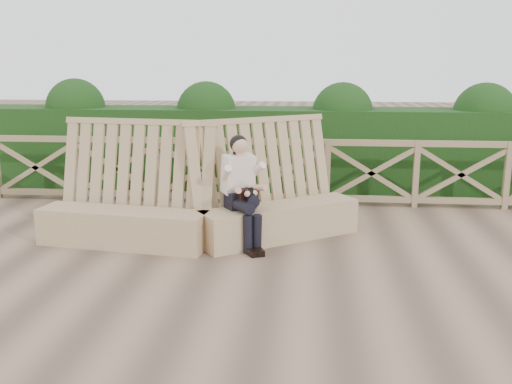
{
  "coord_description": "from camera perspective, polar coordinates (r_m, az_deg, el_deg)",
  "views": [
    {
      "loc": [
        0.41,
        -5.79,
        2.31
      ],
      "look_at": [
        -0.17,
        0.4,
        0.9
      ],
      "focal_mm": 40.0,
      "sensor_mm": 36.0,
      "label": 1
    }
  ],
  "objects": [
    {
      "name": "woman",
      "position": [
        7.26,
        -1.39,
        0.51
      ],
      "size": [
        0.65,
        0.87,
        1.42
      ],
      "rotation": [
        0.0,
        0.0,
        0.57
      ],
      "color": "black",
      "rests_on": "ground"
    },
    {
      "name": "hedge",
      "position": [
        10.61,
        3.1,
        4.3
      ],
      "size": [
        12.0,
        1.2,
        1.5
      ],
      "primitive_type": "cube",
      "color": "black",
      "rests_on": "ground"
    },
    {
      "name": "ground",
      "position": [
        6.25,
        1.24,
        -8.93
      ],
      "size": [
        60.0,
        60.0,
        0.0
      ],
      "primitive_type": "plane",
      "color": "brown",
      "rests_on": "ground"
    },
    {
      "name": "bench",
      "position": [
        7.56,
        -5.39,
        -1.88
      ],
      "size": [
        4.18,
        1.91,
        1.61
      ],
      "rotation": [
        0.0,
        0.0,
        0.19
      ],
      "color": "#998257",
      "rests_on": "ground"
    },
    {
      "name": "guardrail",
      "position": [
        9.46,
        2.79,
        2.06
      ],
      "size": [
        10.1,
        0.09,
        1.1
      ],
      "color": "#8B7251",
      "rests_on": "ground"
    }
  ]
}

